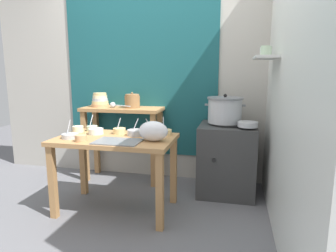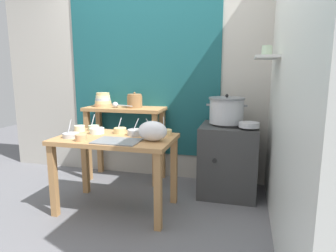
% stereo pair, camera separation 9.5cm
% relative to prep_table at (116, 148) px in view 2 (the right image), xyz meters
% --- Properties ---
extents(ground_plane, '(9.00, 9.00, 0.00)m').
position_rel_prep_table_xyz_m(ground_plane, '(0.08, -0.03, -0.61)').
color(ground_plane, slate).
extents(wall_back, '(4.40, 0.12, 2.60)m').
position_rel_prep_table_xyz_m(wall_back, '(0.16, 1.06, 0.69)').
color(wall_back, '#B2ADA3').
rests_on(wall_back, ground).
extents(wall_right, '(0.30, 3.20, 2.60)m').
position_rel_prep_table_xyz_m(wall_right, '(1.48, 0.17, 0.69)').
color(wall_right, silver).
rests_on(wall_right, ground).
extents(prep_table, '(1.10, 0.66, 0.72)m').
position_rel_prep_table_xyz_m(prep_table, '(0.00, 0.00, 0.00)').
color(prep_table, '#B27F4C').
rests_on(prep_table, ground).
extents(back_shelf_table, '(0.96, 0.40, 0.90)m').
position_rel_prep_table_xyz_m(back_shelf_table, '(-0.24, 0.80, 0.07)').
color(back_shelf_table, '#B27F4C').
rests_on(back_shelf_table, ground).
extents(stove_block, '(0.60, 0.61, 0.78)m').
position_rel_prep_table_xyz_m(stove_block, '(1.02, 0.67, -0.23)').
color(stove_block, '#383838').
rests_on(stove_block, ground).
extents(steamer_pot, '(0.43, 0.38, 0.31)m').
position_rel_prep_table_xyz_m(steamer_pot, '(0.98, 0.69, 0.31)').
color(steamer_pot, '#B7BABF').
rests_on(steamer_pot, stove_block).
extents(clay_pot, '(0.18, 0.18, 0.19)m').
position_rel_prep_table_xyz_m(clay_pot, '(-0.11, 0.80, 0.37)').
color(clay_pot, olive).
rests_on(clay_pot, back_shelf_table).
extents(bowl_stack_enamel, '(0.21, 0.21, 0.17)m').
position_rel_prep_table_xyz_m(bowl_stack_enamel, '(-0.52, 0.79, 0.37)').
color(bowl_stack_enamel, tan).
rests_on(bowl_stack_enamel, back_shelf_table).
extents(ladle, '(0.29, 0.13, 0.07)m').
position_rel_prep_table_xyz_m(ladle, '(-0.32, 0.72, 0.33)').
color(ladle, '#B7BABF').
rests_on(ladle, back_shelf_table).
extents(serving_tray, '(0.40, 0.28, 0.01)m').
position_rel_prep_table_xyz_m(serving_tray, '(0.10, -0.17, 0.12)').
color(serving_tray, slate).
rests_on(serving_tray, prep_table).
extents(plastic_bag, '(0.26, 0.16, 0.18)m').
position_rel_prep_table_xyz_m(plastic_bag, '(0.39, -0.07, 0.20)').
color(plastic_bag, white).
rests_on(plastic_bag, prep_table).
extents(wide_pan, '(0.20, 0.20, 0.05)m').
position_rel_prep_table_xyz_m(wide_pan, '(1.21, 0.50, 0.20)').
color(wide_pan, '#B7BABF').
rests_on(wide_pan, stove_block).
extents(prep_bowl_0, '(0.11, 0.11, 0.16)m').
position_rel_prep_table_xyz_m(prep_bowl_0, '(0.30, 0.18, 0.14)').
color(prep_bowl_0, '#B7BABF').
rests_on(prep_bowl_0, prep_table).
extents(prep_bowl_1, '(0.11, 0.11, 0.06)m').
position_rel_prep_table_xyz_m(prep_bowl_1, '(-0.46, 0.14, 0.14)').
color(prep_bowl_1, beige).
rests_on(prep_bowl_1, prep_table).
extents(prep_bowl_2, '(0.12, 0.12, 0.15)m').
position_rel_prep_table_xyz_m(prep_bowl_2, '(-0.02, 0.17, 0.14)').
color(prep_bowl_2, '#E5C684').
rests_on(prep_bowl_2, prep_table).
extents(prep_bowl_3, '(0.14, 0.14, 0.06)m').
position_rel_prep_table_xyz_m(prep_bowl_3, '(-0.24, 0.10, 0.14)').
color(prep_bowl_3, silver).
rests_on(prep_bowl_3, prep_table).
extents(prep_bowl_4, '(0.13, 0.13, 0.17)m').
position_rel_prep_table_xyz_m(prep_bowl_4, '(0.43, 0.21, 0.14)').
color(prep_bowl_4, '#E5C684').
rests_on(prep_bowl_4, prep_table).
extents(prep_bowl_5, '(0.15, 0.15, 0.17)m').
position_rel_prep_table_xyz_m(prep_bowl_5, '(-0.39, -0.12, 0.13)').
color(prep_bowl_5, '#B7BABF').
rests_on(prep_bowl_5, prep_table).
extents(prep_bowl_6, '(0.16, 0.16, 0.16)m').
position_rel_prep_table_xyz_m(prep_bowl_6, '(0.16, 0.12, 0.14)').
color(prep_bowl_6, '#B7BABF').
rests_on(prep_bowl_6, prep_table).
extents(prep_bowl_7, '(0.10, 0.10, 0.06)m').
position_rel_prep_table_xyz_m(prep_bowl_7, '(-0.23, -0.22, 0.14)').
color(prep_bowl_7, tan).
rests_on(prep_bowl_7, prep_table).
extents(prep_bowl_8, '(0.11, 0.11, 0.16)m').
position_rel_prep_table_xyz_m(prep_bowl_8, '(-0.36, 0.25, 0.14)').
color(prep_bowl_8, '#B7D1AD').
rests_on(prep_bowl_8, prep_table).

